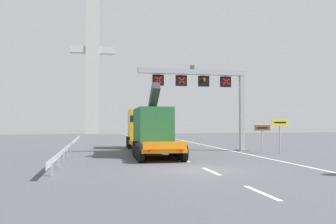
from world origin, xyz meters
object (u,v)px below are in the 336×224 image
(heavy_haul_truck_orange, at_px, (148,128))
(tourist_info_sign_brown, at_px, (262,131))
(exit_sign_yellow, at_px, (280,128))
(overhead_lane_gantry, at_px, (208,87))
(bridge_pylon_distant, at_px, (93,64))

(heavy_haul_truck_orange, xyz_separation_m, tourist_info_sign_brown, (10.12, -0.42, -0.30))
(exit_sign_yellow, xyz_separation_m, tourist_info_sign_brown, (0.04, 3.03, -0.33))
(tourist_info_sign_brown, bearing_deg, overhead_lane_gantry, -179.92)
(overhead_lane_gantry, height_order, bridge_pylon_distant, bridge_pylon_distant)
(exit_sign_yellow, height_order, bridge_pylon_distant, bridge_pylon_distant)
(overhead_lane_gantry, bearing_deg, exit_sign_yellow, -31.30)
(overhead_lane_gantry, xyz_separation_m, exit_sign_yellow, (4.97, -3.02, -3.51))
(exit_sign_yellow, bearing_deg, overhead_lane_gantry, 148.70)
(heavy_haul_truck_orange, height_order, bridge_pylon_distant, bridge_pylon_distant)
(exit_sign_yellow, height_order, tourist_info_sign_brown, exit_sign_yellow)
(overhead_lane_gantry, distance_m, heavy_haul_truck_orange, 6.23)
(tourist_info_sign_brown, relative_size, bridge_pylon_distant, 0.08)
(heavy_haul_truck_orange, distance_m, tourist_info_sign_brown, 10.13)
(overhead_lane_gantry, relative_size, bridge_pylon_distant, 0.34)
(overhead_lane_gantry, xyz_separation_m, heavy_haul_truck_orange, (-5.11, 0.43, -3.54))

